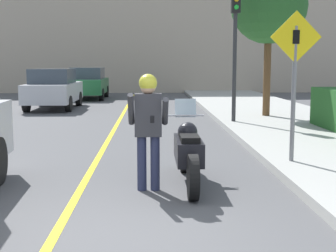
{
  "coord_description": "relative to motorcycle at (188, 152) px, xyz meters",
  "views": [
    {
      "loc": [
        0.5,
        -4.92,
        1.91
      ],
      "look_at": [
        0.76,
        2.51,
        0.91
      ],
      "focal_mm": 50.0,
      "sensor_mm": 36.0,
      "label": 1
    }
  ],
  "objects": [
    {
      "name": "ground_plane",
      "position": [
        -1.07,
        -2.33,
        -0.51
      ],
      "size": [
        80.0,
        80.0,
        0.0
      ],
      "primitive_type": "plane",
      "color": "#4C4C4F"
    },
    {
      "name": "person_biker",
      "position": [
        -0.63,
        -0.34,
        0.57
      ],
      "size": [
        0.59,
        0.48,
        1.76
      ],
      "color": "#282D4C",
      "rests_on": "ground"
    },
    {
      "name": "traffic_light",
      "position": [
        1.92,
        6.79,
        2.4
      ],
      "size": [
        0.26,
        0.3,
        3.98
      ],
      "color": "#2D2D30",
      "rests_on": "sidewalk_curb"
    },
    {
      "name": "road_center_line",
      "position": [
        -1.67,
        3.67,
        -0.51
      ],
      "size": [
        0.12,
        36.0,
        0.01
      ],
      "color": "yellow",
      "rests_on": "ground"
    },
    {
      "name": "street_tree",
      "position": [
        3.28,
        8.33,
        3.25
      ],
      "size": [
        2.5,
        2.5,
        4.88
      ],
      "color": "brown",
      "rests_on": "sidewalk_curb"
    },
    {
      "name": "crossing_sign",
      "position": [
        1.95,
        0.97,
        1.25
      ],
      "size": [
        0.91,
        0.08,
        2.66
      ],
      "color": "slate",
      "rests_on": "sidewalk_curb"
    },
    {
      "name": "building_backdrop",
      "position": [
        -1.07,
        23.67,
        3.17
      ],
      "size": [
        28.0,
        1.2,
        7.37
      ],
      "color": "#B2A38E",
      "rests_on": "ground"
    },
    {
      "name": "motorcycle",
      "position": [
        0.0,
        0.0,
        0.0
      ],
      "size": [
        0.62,
        2.38,
        1.31
      ],
      "color": "black",
      "rests_on": "ground"
    },
    {
      "name": "parked_car_green",
      "position": [
        -3.97,
        18.01,
        0.34
      ],
      "size": [
        1.88,
        4.2,
        1.68
      ],
      "color": "black",
      "rests_on": "ground"
    },
    {
      "name": "parked_car_silver",
      "position": [
        -4.69,
        12.55,
        0.34
      ],
      "size": [
        1.88,
        4.2,
        1.68
      ],
      "color": "black",
      "rests_on": "ground"
    }
  ]
}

